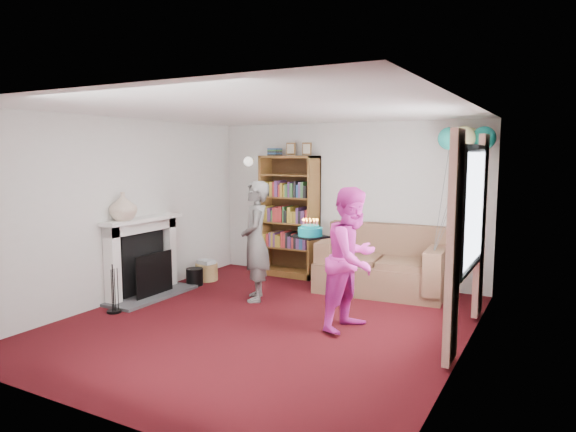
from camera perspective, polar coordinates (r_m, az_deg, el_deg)
The scene contains 16 objects.
ground at distance 6.29m, azimuth -2.60°, elevation -11.78°, with size 5.00×5.00×0.00m, color black.
wall_back at distance 8.24m, azimuth 6.44°, elevation 1.57°, with size 4.50×0.02×2.50m, color silver.
wall_left at distance 7.43m, azimuth -17.73°, elevation 0.68°, with size 0.02×5.00×2.50m, color silver.
wall_right at distance 5.21m, azimuth 19.07°, elevation -1.96°, with size 0.02×5.00×2.50m, color silver.
ceiling at distance 5.98m, azimuth -2.74°, elevation 11.59°, with size 4.50×5.00×0.01m, color white.
fireplace at distance 7.56m, azimuth -15.56°, elevation -4.81°, with size 0.55×1.80×1.12m.
window_bay at distance 5.82m, azimuth 19.52°, elevation -1.54°, with size 0.14×2.02×2.20m.
wall_sconce at distance 8.89m, azimuth -4.41°, elevation 6.07°, with size 0.16×0.23×0.16m.
bookcase at distance 8.47m, azimuth 0.24°, elevation -0.14°, with size 0.94×0.42×2.19m.
sofa at distance 7.71m, azimuth 10.48°, elevation -5.60°, with size 1.82×0.96×0.96m.
wicker_basket at distance 8.36m, azimuth -9.04°, elevation -6.07°, with size 0.36×0.36×0.33m.
person_striped at distance 7.06m, azimuth -3.62°, elevation -2.80°, with size 0.60×0.39×1.65m, color black.
person_magenta at distance 5.93m, azimuth 7.20°, elevation -4.75°, with size 0.80×0.62×1.65m, color #D32AA2.
birthday_cake at distance 6.15m, azimuth 2.48°, elevation -1.78°, with size 0.35×0.35×0.22m.
balloons at distance 7.24m, azimuth 19.21°, elevation 8.16°, with size 0.75×0.75×1.69m.
mantel_vase at distance 7.22m, azimuth -17.84°, elevation 1.02°, with size 0.36×0.36×0.38m, color beige.
Camera 1 is at (3.10, -5.09, 2.03)m, focal length 32.00 mm.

